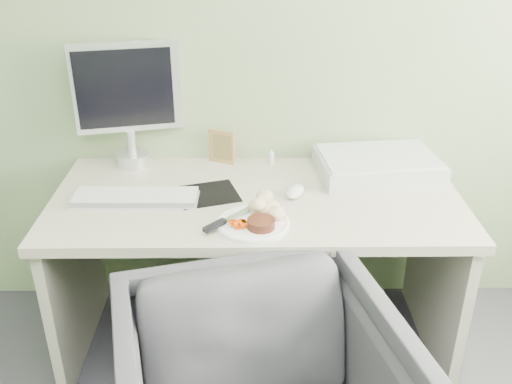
{
  "coord_description": "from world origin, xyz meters",
  "views": [
    {
      "loc": [
        -0.02,
        -0.36,
        1.75
      ],
      "look_at": [
        -0.0,
        1.5,
        0.81
      ],
      "focal_mm": 40.0,
      "sensor_mm": 36.0,
      "label": 1
    }
  ],
  "objects_px": {
    "plate": "(253,224)",
    "monitor": "(128,98)",
    "scanner": "(378,166)",
    "desk": "(257,236)"
  },
  "relations": [
    {
      "from": "plate",
      "to": "monitor",
      "type": "height_order",
      "value": "monitor"
    },
    {
      "from": "plate",
      "to": "scanner",
      "type": "relative_size",
      "value": 0.53
    },
    {
      "from": "monitor",
      "to": "desk",
      "type": "bearing_deg",
      "value": -42.89
    },
    {
      "from": "plate",
      "to": "scanner",
      "type": "bearing_deg",
      "value": 39.14
    },
    {
      "from": "desk",
      "to": "monitor",
      "type": "bearing_deg",
      "value": 149.59
    },
    {
      "from": "scanner",
      "to": "monitor",
      "type": "height_order",
      "value": "monitor"
    },
    {
      "from": "plate",
      "to": "monitor",
      "type": "relative_size",
      "value": 0.49
    },
    {
      "from": "scanner",
      "to": "plate",
      "type": "bearing_deg",
      "value": -147.52
    },
    {
      "from": "plate",
      "to": "monitor",
      "type": "bearing_deg",
      "value": 133.66
    },
    {
      "from": "desk",
      "to": "monitor",
      "type": "xyz_separation_m",
      "value": [
        -0.53,
        0.31,
        0.48
      ]
    }
  ]
}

